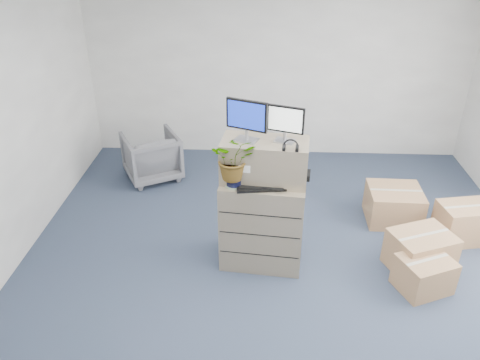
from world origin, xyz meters
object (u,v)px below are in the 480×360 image
(keyboard, at_px, (261,186))
(office_chair, at_px, (151,154))
(potted_plant, at_px, (234,163))
(monitor_left, at_px, (247,118))
(water_bottle, at_px, (270,169))
(filing_cabinet_lower, at_px, (262,222))
(monitor_right, at_px, (285,122))

(keyboard, xyz_separation_m, office_chair, (-1.65, 2.06, -0.67))
(potted_plant, relative_size, office_chair, 0.63)
(monitor_left, xyz_separation_m, potted_plant, (-0.12, -0.15, -0.43))
(keyboard, bearing_deg, water_bottle, 53.89)
(keyboard, distance_m, potted_plant, 0.37)
(filing_cabinet_lower, xyz_separation_m, keyboard, (-0.03, -0.13, 0.54))
(office_chair, bearing_deg, filing_cabinet_lower, 102.66)
(filing_cabinet_lower, distance_m, water_bottle, 0.65)
(monitor_left, relative_size, water_bottle, 1.80)
(monitor_left, xyz_separation_m, keyboard, (0.16, -0.18, -0.68))
(water_bottle, bearing_deg, keyboard, -118.45)
(monitor_right, distance_m, water_bottle, 0.56)
(potted_plant, bearing_deg, office_chair, 124.10)
(filing_cabinet_lower, height_order, monitor_left, monitor_left)
(filing_cabinet_lower, distance_m, potted_plant, 0.85)
(office_chair, bearing_deg, monitor_right, 106.54)
(monitor_left, bearing_deg, potted_plant, -106.13)
(monitor_left, bearing_deg, keyboard, -26.42)
(monitor_right, height_order, potted_plant, monitor_right)
(monitor_left, relative_size, office_chair, 0.56)
(keyboard, relative_size, water_bottle, 2.11)
(monitor_right, height_order, office_chair, monitor_right)
(water_bottle, xyz_separation_m, potted_plant, (-0.37, -0.15, 0.14))
(water_bottle, relative_size, potted_plant, 0.49)
(potted_plant, height_order, office_chair, potted_plant)
(water_bottle, bearing_deg, potted_plant, -157.88)
(filing_cabinet_lower, distance_m, monitor_left, 1.23)
(keyboard, bearing_deg, filing_cabinet_lower, 70.47)
(filing_cabinet_lower, height_order, water_bottle, water_bottle)
(monitor_right, distance_m, keyboard, 0.71)
(filing_cabinet_lower, distance_m, office_chair, 2.56)
(keyboard, height_order, water_bottle, water_bottle)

